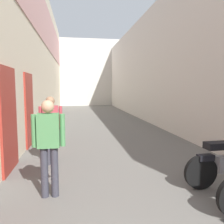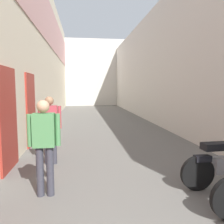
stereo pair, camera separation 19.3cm
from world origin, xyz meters
name	(u,v)px [view 1 (the left image)]	position (x,y,z in m)	size (l,w,h in m)	color
ground_plane	(104,131)	(0.00, 9.76, 0.00)	(39.52, 39.52, 0.00)	#66635E
building_left	(39,50)	(-2.75, 11.70, 3.50)	(0.45, 23.52, 6.96)	beige
building_right	(153,66)	(2.76, 11.76, 2.85)	(0.45, 23.52, 5.70)	beige
building_far_end	(86,73)	(0.00, 24.52, 3.31)	(8.11, 2.00, 6.61)	beige
pedestrian_mid_alley	(49,141)	(-1.58, 4.25, 0.92)	(0.52, 0.20, 1.57)	#383842
pedestrian_further_down	(51,125)	(-1.71, 5.86, 0.92)	(0.52, 0.22, 1.57)	#383842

